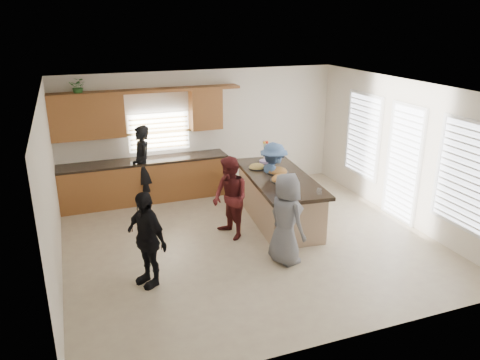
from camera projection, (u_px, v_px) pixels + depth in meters
name	position (u px, v px, depth m)	size (l,w,h in m)	color
floor	(249.00, 241.00, 8.63)	(6.50, 6.50, 0.00)	#C5B692
room_shell	(250.00, 141.00, 8.00)	(6.52, 6.02, 2.81)	silver
back_cabinetry	(142.00, 161.00, 10.26)	(4.08, 0.66, 2.46)	#915C2A
right_wall_glazing	(405.00, 156.00, 9.12)	(0.06, 4.00, 2.25)	white
island	(278.00, 199.00, 9.37)	(1.43, 2.81, 0.95)	tan
platter_front	(283.00, 180.00, 8.91)	(0.50, 0.50, 0.20)	black
platter_mid	(278.00, 172.00, 9.37)	(0.43, 0.43, 0.18)	black
platter_back	(257.00, 167.00, 9.64)	(0.36, 0.36, 0.15)	black
salad_bowl	(289.00, 192.00, 8.12)	(0.37, 0.37, 0.16)	#CC5425
clear_cup	(319.00, 191.00, 8.25)	(0.09, 0.09, 0.10)	white
plate_stack	(265.00, 161.00, 10.03)	(0.25, 0.25, 0.05)	#A588C5
flower_vase	(266.00, 150.00, 10.17)	(0.14, 0.14, 0.42)	silver
potted_plant	(78.00, 87.00, 9.40)	(0.32, 0.28, 0.36)	#34722D
woman_left_back	(142.00, 166.00, 10.08)	(0.64, 0.42, 1.75)	black
woman_left_mid	(230.00, 198.00, 8.55)	(0.75, 0.59, 1.55)	#581A1B
woman_left_front	(146.00, 239.00, 7.03)	(0.89, 0.37, 1.52)	black
woman_right_back	(273.00, 180.00, 9.53)	(1.00, 0.57, 1.54)	#3F5C89
woman_right_front	(286.00, 219.00, 7.67)	(0.77, 0.50, 1.57)	slate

